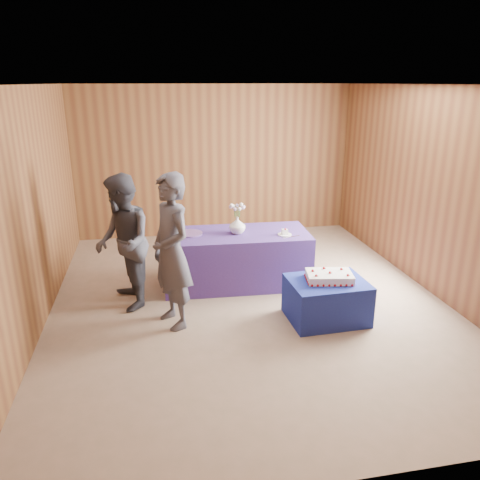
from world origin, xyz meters
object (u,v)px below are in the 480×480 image
object	(u,v)px
vase	(237,225)
guest_left	(171,252)
cake_table	(327,300)
serving_table	(236,258)
guest_right	(123,243)
sheet_cake	(329,277)

from	to	relation	value
vase	guest_left	distance (m)	1.38
cake_table	vase	size ratio (longest dim) A/B	3.85
serving_table	guest_left	world-z (taller)	guest_left
guest_right	vase	bearing A→B (deg)	94.37
sheet_cake	guest_right	bearing A→B (deg)	171.19
vase	guest_left	size ratio (longest dim) A/B	0.13
serving_table	vase	distance (m)	0.49
cake_table	guest_right	size ratio (longest dim) A/B	0.53
cake_table	guest_right	xyz separation A→B (m)	(-2.36, 0.82, 0.60)
guest_left	cake_table	bearing A→B (deg)	59.50
vase	guest_left	bearing A→B (deg)	-133.34
vase	guest_right	distance (m)	1.56
sheet_cake	serving_table	bearing A→B (deg)	135.49
serving_table	guest_left	size ratio (longest dim) A/B	1.11
guest_left	guest_right	distance (m)	0.81
vase	serving_table	bearing A→B (deg)	122.45
guest_left	guest_right	size ratio (longest dim) A/B	1.06
cake_table	guest_right	bearing A→B (deg)	158.62
serving_table	sheet_cake	world-z (taller)	serving_table
guest_left	serving_table	bearing A→B (deg)	114.41
guest_left	sheet_cake	bearing A→B (deg)	59.93
serving_table	vase	xyz separation A→B (m)	(0.01, -0.02, 0.49)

